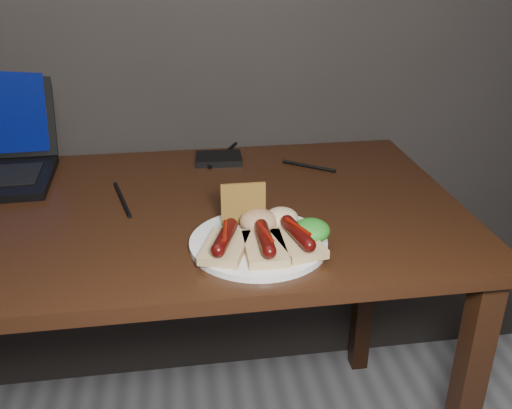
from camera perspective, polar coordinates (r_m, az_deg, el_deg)
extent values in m
cube|color=black|center=(1.22, -12.66, -1.15)|extent=(1.40, 0.70, 0.03)
cube|color=black|center=(1.75, 10.98, -6.42)|extent=(0.05, 0.05, 0.72)
cube|color=black|center=(1.44, -3.76, 4.60)|extent=(0.12, 0.09, 0.02)
cylinder|color=black|center=(1.26, -13.23, 0.52)|extent=(0.05, 0.18, 0.01)
cylinder|color=black|center=(1.49, -3.08, 5.17)|extent=(0.11, 0.20, 0.01)
cylinder|color=black|center=(1.41, 5.31, 3.85)|extent=(0.12, 0.09, 0.01)
cylinder|color=silver|center=(1.05, 0.24, -3.86)|extent=(0.27, 0.27, 0.01)
cube|color=#D8B57F|center=(1.01, -3.10, -4.30)|extent=(0.10, 0.13, 0.02)
cylinder|color=#440904|center=(1.00, -3.13, -3.27)|extent=(0.06, 0.10, 0.02)
sphere|color=#440904|center=(0.96, -3.82, -4.61)|extent=(0.03, 0.02, 0.02)
sphere|color=#440904|center=(1.04, -2.50, -2.04)|extent=(0.03, 0.02, 0.02)
cylinder|color=#5B0B04|center=(0.99, -3.15, -2.64)|extent=(0.02, 0.07, 0.01)
cube|color=#D8B57F|center=(1.00, 0.91, -4.42)|extent=(0.07, 0.12, 0.02)
cylinder|color=#440904|center=(0.99, 0.92, -3.39)|extent=(0.03, 0.10, 0.02)
sphere|color=#440904|center=(0.95, 1.34, -4.76)|extent=(0.03, 0.02, 0.02)
sphere|color=#440904|center=(1.03, 0.53, -2.14)|extent=(0.03, 0.02, 0.02)
cylinder|color=#5B0B04|center=(0.98, 0.92, -2.75)|extent=(0.02, 0.07, 0.01)
cube|color=#D8B57F|center=(1.02, 4.16, -3.87)|extent=(0.09, 0.13, 0.02)
cylinder|color=#440904|center=(1.01, 4.19, -2.85)|extent=(0.04, 0.10, 0.02)
sphere|color=#440904|center=(0.97, 5.34, -4.09)|extent=(0.03, 0.02, 0.02)
sphere|color=#440904|center=(1.05, 3.13, -1.70)|extent=(0.03, 0.02, 0.02)
cylinder|color=#5B0B04|center=(1.00, 4.22, -2.22)|extent=(0.03, 0.07, 0.01)
cube|color=olive|center=(1.08, -1.28, 0.04)|extent=(0.08, 0.01, 0.08)
ellipsoid|color=#125B13|center=(1.04, 5.52, -2.58)|extent=(0.07, 0.07, 0.04)
ellipsoid|color=maroon|center=(1.07, 0.26, -1.65)|extent=(0.07, 0.07, 0.04)
ellipsoid|color=beige|center=(1.09, 2.57, -1.32)|extent=(0.06, 0.06, 0.04)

